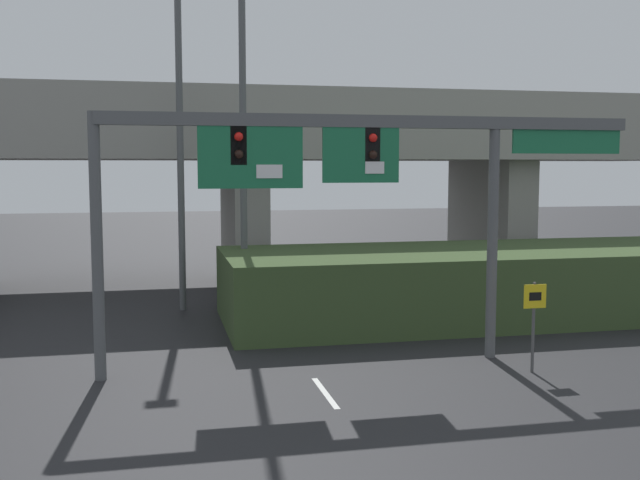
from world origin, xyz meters
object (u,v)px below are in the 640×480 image
at_px(speed_limit_sign, 534,314).
at_px(highway_light_pole_near, 242,49).
at_px(highway_light_pole_far, 180,121).
at_px(signal_gantry, 347,166).
at_px(parked_sedan_mid_right, 594,294).
at_px(parked_sedan_near_right, 527,303).

xyz_separation_m(speed_limit_sign, highway_light_pole_near, (-6.26, 8.82, 7.64)).
bearing_deg(highway_light_pole_far, speed_limit_sign, -51.12).
relative_size(signal_gantry, parked_sedan_mid_right, 3.11).
height_order(speed_limit_sign, highway_light_pole_near, highway_light_pole_near).
bearing_deg(highway_light_pole_far, parked_sedan_mid_right, -14.70).
xyz_separation_m(parked_sedan_near_right, parked_sedan_mid_right, (3.19, 1.16, -0.02)).
bearing_deg(parked_sedan_near_right, speed_limit_sign, -102.84).
distance_m(highway_light_pole_far, parked_sedan_mid_right, 15.93).
distance_m(parked_sedan_near_right, parked_sedan_mid_right, 3.39).
xyz_separation_m(speed_limit_sign, parked_sedan_near_right, (2.71, 5.45, -0.82)).
height_order(highway_light_pole_near, highway_light_pole_far, highway_light_pole_near).
bearing_deg(parked_sedan_near_right, highway_light_pole_near, 172.98).
bearing_deg(highway_light_pole_near, parked_sedan_mid_right, -10.32).
bearing_deg(signal_gantry, parked_sedan_mid_right, 25.66).
bearing_deg(parked_sedan_near_right, parked_sedan_mid_right, 33.54).
relative_size(highway_light_pole_near, parked_sedan_mid_right, 3.86).
bearing_deg(parked_sedan_mid_right, speed_limit_sign, -134.60).
height_order(speed_limit_sign, parked_sedan_mid_right, speed_limit_sign).
height_order(parked_sedan_near_right, parked_sedan_mid_right, parked_sedan_near_right).
height_order(signal_gantry, speed_limit_sign, signal_gantry).
height_order(highway_light_pole_far, parked_sedan_near_right, highway_light_pole_far).
relative_size(highway_light_pole_near, highway_light_pole_far, 1.37).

